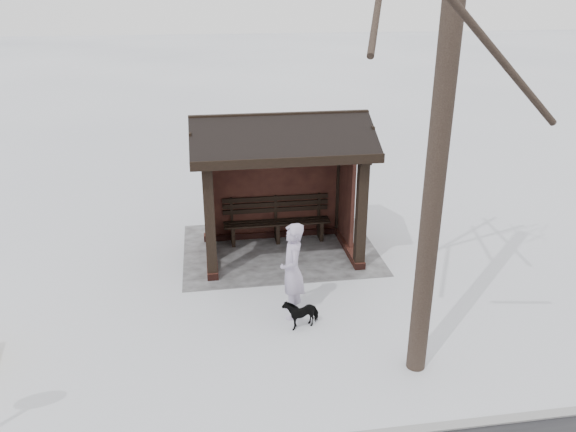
% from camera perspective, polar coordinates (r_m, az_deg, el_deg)
% --- Properties ---
extents(ground, '(120.00, 120.00, 0.00)m').
position_cam_1_polar(ground, '(12.28, -0.73, -3.80)').
color(ground, white).
rests_on(ground, ground).
extents(trampled_patch, '(4.20, 3.20, 0.02)m').
position_cam_1_polar(trampled_patch, '(12.46, -0.86, -3.37)').
color(trampled_patch, gray).
rests_on(trampled_patch, ground).
extents(bus_shelter, '(3.60, 2.40, 3.09)m').
position_cam_1_polar(bus_shelter, '(11.64, -0.89, 6.14)').
color(bus_shelter, '#331612').
rests_on(bus_shelter, ground).
extents(pedestrian, '(0.44, 0.65, 1.75)m').
position_cam_1_polar(pedestrian, '(9.70, 0.44, -5.59)').
color(pedestrian, '#AFA3BF').
rests_on(pedestrian, ground).
extents(dog, '(0.67, 0.47, 0.52)m').
position_cam_1_polar(dog, '(9.72, 1.33, -9.73)').
color(dog, black).
rests_on(dog, ground).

